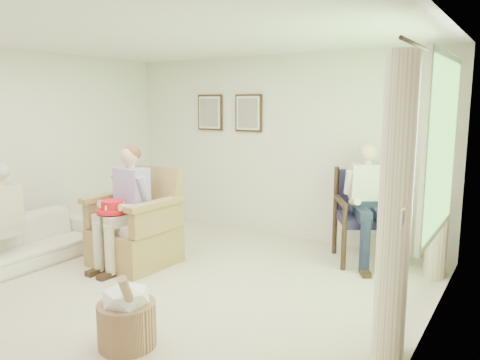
{
  "coord_description": "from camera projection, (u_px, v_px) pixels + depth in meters",
  "views": [
    {
      "loc": [
        3.16,
        -3.25,
        1.94
      ],
      "look_at": [
        0.32,
        1.26,
        1.05
      ],
      "focal_mm": 35.0,
      "sensor_mm": 36.0,
      "label": 1
    }
  ],
  "objects": [
    {
      "name": "floor",
      "position": [
        146.0,
        298.0,
        4.69
      ],
      "size": [
        5.5,
        5.5,
        0.0
      ],
      "primitive_type": "plane",
      "color": "beige",
      "rests_on": "ground"
    },
    {
      "name": "back_wall",
      "position": [
        276.0,
        147.0,
        6.77
      ],
      "size": [
        5.0,
        0.04,
        2.6
      ],
      "primitive_type": "cube",
      "color": "silver",
      "rests_on": "ground"
    },
    {
      "name": "right_wall",
      "position": [
        414.0,
        198.0,
        3.16
      ],
      "size": [
        0.04,
        5.5,
        2.6
      ],
      "primitive_type": "cube",
      "color": "silver",
      "rests_on": "ground"
    },
    {
      "name": "ceiling",
      "position": [
        137.0,
        29.0,
        4.26
      ],
      "size": [
        5.0,
        5.5,
        0.02
      ],
      "primitive_type": "cube",
      "color": "white",
      "rests_on": "back_wall"
    },
    {
      "name": "window",
      "position": [
        442.0,
        143.0,
        4.13
      ],
      "size": [
        0.13,
        2.5,
        1.63
      ],
      "color": "#2D6B23",
      "rests_on": "right_wall"
    },
    {
      "name": "curtain_left",
      "position": [
        395.0,
        210.0,
        3.46
      ],
      "size": [
        0.34,
        0.34,
        2.3
      ],
      "primitive_type": "cylinder",
      "color": "#F3E2BE",
      "rests_on": "ground"
    },
    {
      "name": "curtain_right",
      "position": [
        441.0,
        175.0,
        5.09
      ],
      "size": [
        0.34,
        0.34,
        2.3
      ],
      "primitive_type": "cylinder",
      "color": "#F3E2BE",
      "rests_on": "ground"
    },
    {
      "name": "framed_print_left",
      "position": [
        210.0,
        113.0,
        7.26
      ],
      "size": [
        0.45,
        0.05,
        0.55
      ],
      "color": "#382114",
      "rests_on": "back_wall"
    },
    {
      "name": "framed_print_right",
      "position": [
        248.0,
        113.0,
        6.89
      ],
      "size": [
        0.45,
        0.05,
        0.55
      ],
      "color": "#382114",
      "rests_on": "back_wall"
    },
    {
      "name": "wicker_armchair",
      "position": [
        137.0,
        234.0,
        5.66
      ],
      "size": [
        0.9,
        0.89,
        1.15
      ],
      "rotation": [
        0.0,
        0.0,
        -0.06
      ],
      "color": "#A7824E",
      "rests_on": "ground"
    },
    {
      "name": "wood_armchair",
      "position": [
        369.0,
        212.0,
        5.75
      ],
      "size": [
        0.72,
        0.67,
        1.1
      ],
      "rotation": [
        0.0,
        0.0,
        0.53
      ],
      "color": "black",
      "rests_on": "ground"
    },
    {
      "name": "sofa",
      "position": [
        26.0,
        241.0,
        5.66
      ],
      "size": [
        1.91,
        0.75,
        0.56
      ],
      "primitive_type": "imported",
      "rotation": [
        0.0,
        0.0,
        1.57
      ],
      "color": "white",
      "rests_on": "ground"
    },
    {
      "name": "person_wicker",
      "position": [
        126.0,
        198.0,
        5.45
      ],
      "size": [
        0.4,
        0.62,
        1.41
      ],
      "rotation": [
        0.0,
        0.0,
        -0.06
      ],
      "color": "beige",
      "rests_on": "ground"
    },
    {
      "name": "person_dark",
      "position": [
        366.0,
        194.0,
        5.56
      ],
      "size": [
        0.4,
        0.63,
        1.44
      ],
      "rotation": [
        0.0,
        0.0,
        0.53
      ],
      "color": "#181D35",
      "rests_on": "ground"
    },
    {
      "name": "red_hat",
      "position": [
        112.0,
        208.0,
        5.31
      ],
      "size": [
        0.35,
        0.35,
        0.14
      ],
      "color": "red",
      "rests_on": "person_wicker"
    },
    {
      "name": "hatbox",
      "position": [
        127.0,
        314.0,
        3.72
      ],
      "size": [
        0.48,
        0.48,
        0.68
      ],
      "color": "tan",
      "rests_on": "ground"
    }
  ]
}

